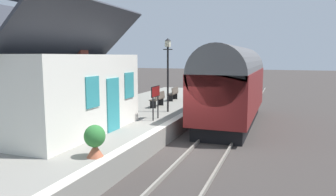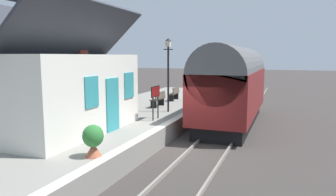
% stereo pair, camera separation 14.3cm
% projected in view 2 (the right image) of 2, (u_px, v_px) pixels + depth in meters
% --- Properties ---
extents(ground_plane, '(160.00, 160.00, 0.00)m').
position_uv_depth(ground_plane, '(188.00, 148.00, 12.99)').
color(ground_plane, '#383330').
extents(platform, '(32.00, 6.10, 0.82)m').
position_uv_depth(platform, '(103.00, 130.00, 14.35)').
color(platform, gray).
rests_on(platform, ground).
extents(platform_edge_coping, '(32.00, 0.36, 0.02)m').
position_uv_depth(platform_edge_coping, '(162.00, 126.00, 13.30)').
color(platform_edge_coping, beige).
rests_on(platform_edge_coping, platform).
extents(rail_near, '(52.00, 0.08, 0.14)m').
position_uv_depth(rail_near, '(228.00, 151.00, 12.42)').
color(rail_near, gray).
rests_on(rail_near, ground).
extents(rail_far, '(52.00, 0.08, 0.14)m').
position_uv_depth(rail_far, '(192.00, 147.00, 12.92)').
color(rail_far, gray).
rests_on(rail_far, ground).
extents(train, '(9.58, 2.73, 4.32)m').
position_uv_depth(train, '(233.00, 85.00, 17.33)').
color(train, black).
rests_on(train, ground).
extents(station_building, '(6.56, 4.04, 6.19)m').
position_uv_depth(station_building, '(60.00, 89.00, 12.36)').
color(station_building, silver).
rests_on(station_building, platform).
extents(bench_mid_platform, '(1.42, 0.50, 0.88)m').
position_uv_depth(bench_mid_platform, '(174.00, 93.00, 21.17)').
color(bench_mid_platform, brown).
rests_on(bench_mid_platform, platform).
extents(bench_near_building, '(1.41, 0.46, 0.88)m').
position_uv_depth(bench_near_building, '(158.00, 99.00, 18.46)').
color(bench_near_building, brown).
rests_on(bench_near_building, platform).
extents(planter_bench_left, '(1.00, 0.32, 0.60)m').
position_uv_depth(planter_bench_left, '(123.00, 98.00, 20.03)').
color(planter_bench_left, '#9E5138').
rests_on(planter_bench_left, platform).
extents(planter_edge_near, '(0.62, 0.62, 0.96)m').
position_uv_depth(planter_edge_near, '(93.00, 140.00, 9.26)').
color(planter_edge_near, '#9E5138').
rests_on(planter_edge_near, platform).
extents(lamp_post_platform, '(0.32, 0.50, 3.88)m').
position_uv_depth(lamp_post_platform, '(168.00, 61.00, 16.53)').
color(lamp_post_platform, black).
rests_on(lamp_post_platform, platform).
extents(station_sign_board, '(0.96, 0.06, 1.57)m').
position_uv_depth(station_sign_board, '(155.00, 94.00, 14.66)').
color(station_sign_board, black).
rests_on(station_sign_board, platform).
extents(tree_mid_background, '(4.16, 3.83, 6.83)m').
position_uv_depth(tree_mid_background, '(33.00, 44.00, 24.63)').
color(tree_mid_background, '#4C3828').
rests_on(tree_mid_background, ground).
extents(tree_far_right, '(4.47, 4.29, 7.89)m').
position_uv_depth(tree_far_right, '(69.00, 35.00, 20.82)').
color(tree_far_right, '#4C3828').
rests_on(tree_far_right, ground).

